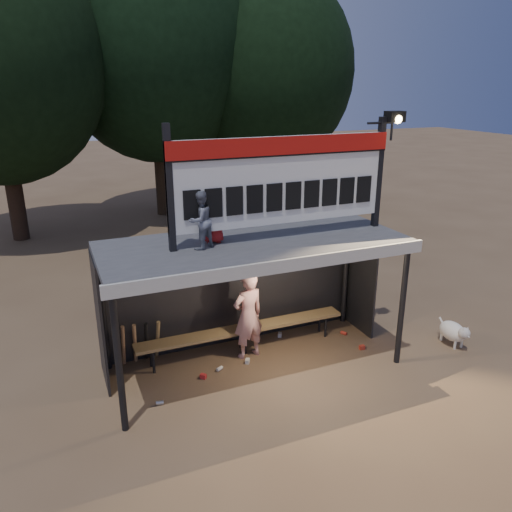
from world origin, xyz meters
The scene contains 12 objects.
ground centered at (0.00, 0.00, 0.00)m, with size 80.00×80.00×0.00m, color brown.
player centered at (0.02, 0.34, 0.82)m, with size 0.60×0.39×1.64m, color white.
child_a centered at (-0.92, -0.06, 2.77)m, with size 0.44×0.34×0.90m, color slate.
child_b centered at (-0.64, 0.17, 2.75)m, with size 0.42×0.27×0.86m, color maroon.
dugout_shelter centered at (0.00, 0.24, 1.85)m, with size 5.10×2.08×2.32m.
scoreboard_assembly centered at (0.56, -0.01, 3.32)m, with size 4.10×0.27×1.99m.
bench centered at (0.00, 0.55, 0.43)m, with size 4.00×0.35×0.48m.
tree_mid centered at (1.00, 11.50, 6.17)m, with size 7.22×7.22×10.36m.
tree_right centered at (5.00, 10.50, 5.19)m, with size 6.08×6.08×8.72m.
dog centered at (3.79, -0.80, 0.28)m, with size 0.36×0.81×0.49m.
bats centered at (-1.83, 0.82, 0.43)m, with size 0.68×0.35×0.84m.
litter centered at (0.23, 0.07, 0.04)m, with size 4.02×1.39×0.08m.
Camera 1 is at (-2.98, -7.18, 4.73)m, focal length 35.00 mm.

